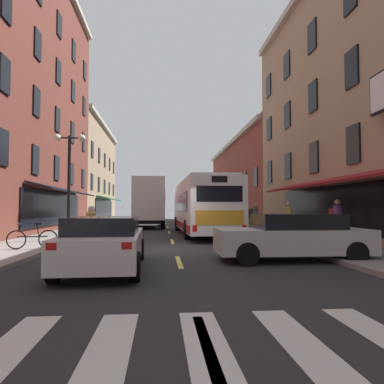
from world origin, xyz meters
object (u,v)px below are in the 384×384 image
(transit_bus, at_px, (201,206))
(box_truck, at_px, (149,203))
(sedan_mid, at_px, (153,216))
(motorcycle_rider, at_px, (91,231))
(sedan_near, at_px, (105,242))
(sedan_far, at_px, (293,237))
(pedestrian_far, at_px, (288,219))
(bicycle_near, at_px, (32,239))
(street_lamp_twin, at_px, (69,181))
(pedestrian_rear, at_px, (251,216))
(pedestrian_mid, at_px, (255,216))
(pedestrian_near, at_px, (337,220))

(transit_bus, bearing_deg, box_truck, 113.08)
(sedan_mid, xyz_separation_m, motorcycle_rider, (-1.70, -25.19, -0.00))
(motorcycle_rider, bearing_deg, sedan_near, -74.93)
(sedan_far, xyz_separation_m, pedestrian_far, (2.05, 5.98, 0.33))
(bicycle_near, height_order, street_lamp_twin, street_lamp_twin)
(sedan_near, xyz_separation_m, sedan_far, (5.37, 1.16, 0.02))
(motorcycle_rider, bearing_deg, bicycle_near, -161.66)
(box_truck, relative_size, motorcycle_rider, 3.61)
(pedestrian_far, distance_m, pedestrian_rear, 10.05)
(sedan_far, relative_size, bicycle_near, 2.64)
(pedestrian_mid, bearing_deg, transit_bus, 156.01)
(transit_bus, distance_m, sedan_far, 10.98)
(bicycle_near, distance_m, street_lamp_twin, 4.22)
(box_truck, xyz_separation_m, sedan_mid, (0.07, 9.65, -1.28))
(sedan_near, bearing_deg, transit_bus, 72.29)
(pedestrian_near, distance_m, pedestrian_far, 2.66)
(sedan_mid, height_order, pedestrian_far, pedestrian_far)
(sedan_far, bearing_deg, bicycle_near, 163.06)
(sedan_mid, bearing_deg, pedestrian_rear, -58.38)
(sedan_far, distance_m, pedestrian_near, 4.87)
(box_truck, height_order, pedestrian_mid, box_truck)
(sedan_far, distance_m, pedestrian_rear, 16.24)
(pedestrian_far, bearing_deg, pedestrian_mid, -137.00)
(pedestrian_far, bearing_deg, pedestrian_rear, -136.22)
(bicycle_near, bearing_deg, transit_bus, 50.11)
(pedestrian_far, bearing_deg, sedan_far, 29.10)
(bicycle_near, height_order, pedestrian_mid, pedestrian_mid)
(transit_bus, xyz_separation_m, bicycle_near, (-6.90, -8.26, -1.18))
(sedan_far, distance_m, pedestrian_mid, 15.04)
(sedan_far, distance_m, pedestrian_far, 6.33)
(pedestrian_mid, xyz_separation_m, street_lamp_twin, (-10.93, -8.68, 1.76))
(pedestrian_rear, xyz_separation_m, street_lamp_twin, (-10.90, -9.91, 1.86))
(pedestrian_rear, height_order, street_lamp_twin, street_lamp_twin)
(box_truck, relative_size, sedan_far, 1.66)
(street_lamp_twin, bearing_deg, box_truck, 75.80)
(transit_bus, distance_m, bicycle_near, 10.83)
(transit_bus, relative_size, bicycle_near, 6.87)
(sedan_far, bearing_deg, transit_bus, 98.08)
(pedestrian_far, bearing_deg, bicycle_near, -23.99)
(transit_bus, bearing_deg, pedestrian_mid, 42.08)
(pedestrian_near, xyz_separation_m, pedestrian_rear, (-0.46, 12.39, -0.14))
(motorcycle_rider, xyz_separation_m, street_lamp_twin, (-1.57, 2.89, 2.10))
(bicycle_near, bearing_deg, street_lamp_twin, 84.58)
(transit_bus, xyz_separation_m, sedan_mid, (-3.30, 17.56, -0.97))
(motorcycle_rider, distance_m, pedestrian_far, 9.03)
(sedan_mid, bearing_deg, bicycle_near, -97.94)
(motorcycle_rider, bearing_deg, pedestrian_rear, 53.89)
(sedan_mid, xyz_separation_m, street_lamp_twin, (-3.27, -22.30, 2.10))
(transit_bus, height_order, bicycle_near, transit_bus)
(sedan_mid, relative_size, pedestrian_near, 2.59)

